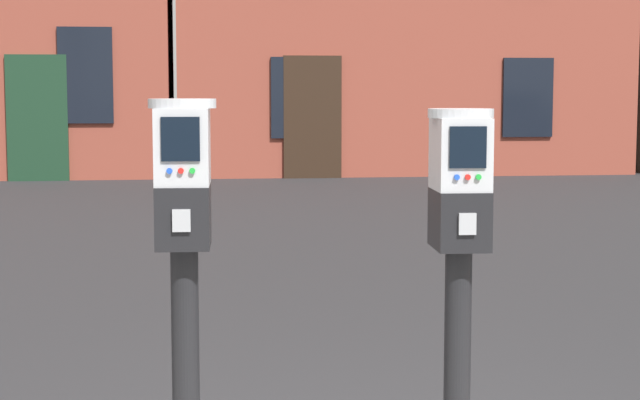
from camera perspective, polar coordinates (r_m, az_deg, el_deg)
parking_meter_near_kerb at (r=3.39m, az=-7.42°, el=-1.54°), size 0.23×0.26×1.34m
parking_meter_twin_adjacent at (r=3.51m, az=7.58°, el=-1.68°), size 0.23×0.26×1.30m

